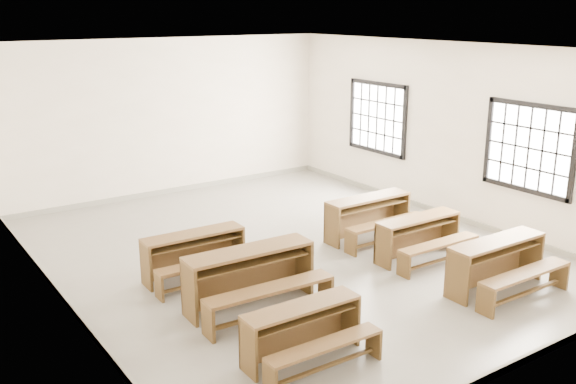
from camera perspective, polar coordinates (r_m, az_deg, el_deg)
room at (r=9.78m, az=0.44°, el=6.53°), size 8.50×8.50×3.20m
desk_set_0 at (r=7.20m, az=1.43°, el=-12.06°), size 1.41×0.75×0.63m
desk_set_1 at (r=8.34m, az=-3.28°, el=-7.30°), size 1.77×0.97×0.78m
desk_set_2 at (r=9.32m, az=-8.24°, el=-5.31°), size 1.51×0.81×0.67m
desk_set_3 at (r=9.30m, az=18.24°, el=-5.88°), size 1.59×0.83×0.71m
desk_set_4 at (r=10.13m, az=11.65°, el=-3.74°), size 1.48×0.77×0.66m
desk_set_5 at (r=10.88m, az=7.29°, el=-1.99°), size 1.58×0.82×0.71m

